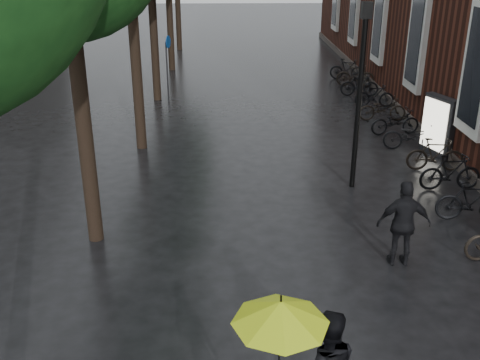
{
  "coord_description": "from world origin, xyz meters",
  "views": [
    {
      "loc": [
        -1.22,
        -3.99,
        6.01
      ],
      "look_at": [
        -0.93,
        6.71,
        1.49
      ],
      "focal_mm": 42.0,
      "sensor_mm": 36.0,
      "label": 1
    }
  ],
  "objects_px": {
    "pedestrian_walking": "(404,224)",
    "parked_bicycles": "(398,122)",
    "lamp_post": "(361,80)",
    "ad_lightbox": "(438,126)"
  },
  "relations": [
    {
      "from": "pedestrian_walking",
      "to": "lamp_post",
      "type": "relative_size",
      "value": 0.38
    },
    {
      "from": "ad_lightbox",
      "to": "parked_bicycles",
      "type": "bearing_deg",
      "value": 86.99
    },
    {
      "from": "lamp_post",
      "to": "parked_bicycles",
      "type": "bearing_deg",
      "value": 60.21
    },
    {
      "from": "ad_lightbox",
      "to": "pedestrian_walking",
      "type": "bearing_deg",
      "value": -135.74
    },
    {
      "from": "parked_bicycles",
      "to": "lamp_post",
      "type": "distance_m",
      "value": 5.46
    },
    {
      "from": "pedestrian_walking",
      "to": "parked_bicycles",
      "type": "distance_m",
      "value": 8.52
    },
    {
      "from": "pedestrian_walking",
      "to": "parked_bicycles",
      "type": "xyz_separation_m",
      "value": [
        2.31,
        8.19,
        -0.43
      ]
    },
    {
      "from": "pedestrian_walking",
      "to": "ad_lightbox",
      "type": "distance_m",
      "value": 6.91
    },
    {
      "from": "pedestrian_walking",
      "to": "lamp_post",
      "type": "height_order",
      "value": "lamp_post"
    },
    {
      "from": "parked_bicycles",
      "to": "ad_lightbox",
      "type": "relative_size",
      "value": 9.43
    }
  ]
}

